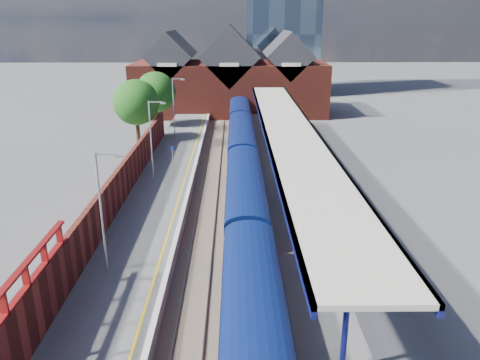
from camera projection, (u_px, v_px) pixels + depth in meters
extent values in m
plane|color=#5B5B5E|center=(228.00, 164.00, 49.46)|extent=(240.00, 240.00, 0.00)
cube|color=#473D33|center=(226.00, 198.00, 40.00)|extent=(6.00, 76.00, 0.06)
cube|color=slate|center=(201.00, 197.00, 39.94)|extent=(0.07, 76.00, 0.14)
cube|color=slate|center=(217.00, 197.00, 39.96)|extent=(0.07, 76.00, 0.14)
cube|color=slate|center=(236.00, 197.00, 39.98)|extent=(0.07, 76.00, 0.14)
cube|color=slate|center=(252.00, 196.00, 40.00)|extent=(0.07, 76.00, 0.14)
cube|color=#565659|center=(162.00, 193.00, 39.78)|extent=(5.00, 76.00, 1.00)
cube|color=#565659|center=(297.00, 192.00, 39.92)|extent=(6.00, 76.00, 1.00)
cube|color=silver|center=(189.00, 187.00, 39.64)|extent=(0.30, 76.00, 0.05)
cube|color=silver|center=(263.00, 186.00, 39.71)|extent=(0.30, 76.00, 0.05)
cube|color=yellow|center=(182.00, 187.00, 39.63)|extent=(0.14, 76.00, 0.01)
cube|color=navy|center=(254.00, 336.00, 19.66)|extent=(2.84, 16.01, 2.50)
cube|color=navy|center=(255.00, 311.00, 19.25)|extent=(2.84, 16.01, 0.60)
cube|color=navy|center=(245.00, 195.00, 35.34)|extent=(2.84, 16.01, 2.50)
cube|color=navy|center=(245.00, 179.00, 34.94)|extent=(2.84, 16.01, 0.60)
cube|color=navy|center=(242.00, 141.00, 51.03)|extent=(2.84, 16.01, 2.50)
cube|color=navy|center=(242.00, 130.00, 50.62)|extent=(2.84, 16.01, 0.60)
cube|color=navy|center=(240.00, 112.00, 66.71)|extent=(2.84, 16.01, 2.50)
cube|color=navy|center=(240.00, 103.00, 66.30)|extent=(2.84, 16.01, 0.60)
cube|color=black|center=(228.00, 158.00, 43.02)|extent=(0.04, 60.54, 0.70)
cube|color=#E54E0E|center=(228.00, 167.00, 43.28)|extent=(0.03, 55.27, 0.30)
cube|color=red|center=(228.00, 169.00, 43.37)|extent=(0.03, 55.27, 0.30)
cube|color=black|center=(239.00, 115.00, 72.53)|extent=(2.00, 2.40, 0.60)
cylinder|color=#0F135B|center=(345.00, 328.00, 18.27)|extent=(0.24, 0.24, 4.20)
cylinder|color=#0F135B|center=(322.00, 264.00, 22.99)|extent=(0.24, 0.24, 4.20)
cylinder|color=#0F135B|center=(307.00, 222.00, 27.72)|extent=(0.24, 0.24, 4.20)
cylinder|color=#0F135B|center=(297.00, 193.00, 32.44)|extent=(0.24, 0.24, 4.20)
cylinder|color=#0F135B|center=(289.00, 170.00, 37.16)|extent=(0.24, 0.24, 4.20)
cylinder|color=#0F135B|center=(282.00, 153.00, 41.89)|extent=(0.24, 0.24, 4.20)
cylinder|color=#0F135B|center=(277.00, 140.00, 46.61)|extent=(0.24, 0.24, 4.20)
cylinder|color=#0F135B|center=(273.00, 128.00, 51.34)|extent=(0.24, 0.24, 4.20)
cylinder|color=#0F135B|center=(270.00, 119.00, 56.06)|extent=(0.24, 0.24, 4.20)
cylinder|color=#0F135B|center=(267.00, 111.00, 60.78)|extent=(0.24, 0.24, 4.20)
cube|color=beige|center=(290.00, 131.00, 40.21)|extent=(4.50, 52.00, 0.25)
cube|color=#0F135B|center=(265.00, 133.00, 40.24)|extent=(0.20, 52.00, 0.55)
cube|color=#0F135B|center=(315.00, 133.00, 40.29)|extent=(0.20, 52.00, 0.55)
cylinder|color=#A5A8AA|center=(102.00, 215.00, 25.23)|extent=(0.12, 0.12, 7.00)
cube|color=#A5A8AA|center=(107.00, 154.00, 24.12)|extent=(1.20, 0.08, 0.08)
cube|color=#A5A8AA|center=(119.00, 156.00, 24.16)|extent=(0.45, 0.18, 0.12)
cylinder|color=#A5A8AA|center=(151.00, 141.00, 40.35)|extent=(0.12, 0.12, 7.00)
cube|color=#A5A8AA|center=(156.00, 102.00, 39.24)|extent=(1.20, 0.08, 0.08)
cube|color=#A5A8AA|center=(163.00, 103.00, 39.28)|extent=(0.45, 0.18, 0.12)
cylinder|color=#A5A8AA|center=(174.00, 108.00, 55.47)|extent=(0.12, 0.12, 7.00)
cube|color=#A5A8AA|center=(177.00, 79.00, 54.36)|extent=(1.20, 0.08, 0.08)
cube|color=#A5A8AA|center=(183.00, 80.00, 54.40)|extent=(0.45, 0.18, 0.12)
cylinder|color=#A5A8AA|center=(173.00, 160.00, 42.99)|extent=(0.08, 0.08, 2.50)
cube|color=#0C194C|center=(172.00, 149.00, 42.65)|extent=(0.55, 0.06, 0.35)
cube|color=maroon|center=(112.00, 198.00, 33.46)|extent=(0.35, 50.00, 2.80)
cube|color=maroon|center=(3.00, 304.00, 17.72)|extent=(0.30, 0.12, 1.00)
cube|color=maroon|center=(26.00, 276.00, 19.61)|extent=(0.30, 0.12, 1.00)
cube|color=maroon|center=(44.00, 254.00, 21.50)|extent=(0.30, 0.12, 1.00)
cube|color=maroon|center=(59.00, 235.00, 23.39)|extent=(0.30, 0.12, 1.00)
cube|color=maroon|center=(230.00, 88.00, 74.60)|extent=(30.00, 12.00, 8.00)
cube|color=#232328|center=(172.00, 55.00, 72.79)|extent=(7.13, 12.00, 7.13)
cube|color=#232328|center=(230.00, 55.00, 72.90)|extent=(9.16, 12.00, 9.16)
cube|color=#232328|center=(287.00, 54.00, 73.01)|extent=(7.13, 12.00, 7.13)
cube|color=beige|center=(167.00, 65.00, 67.41)|extent=(2.80, 0.15, 0.50)
cube|color=beige|center=(229.00, 65.00, 67.51)|extent=(2.80, 0.15, 0.50)
cube|color=beige|center=(291.00, 65.00, 67.62)|extent=(2.80, 0.15, 0.50)
cylinder|color=#382314|center=(138.00, 132.00, 54.35)|extent=(0.44, 0.44, 4.00)
sphere|color=#204D14|center=(136.00, 102.00, 53.20)|extent=(5.20, 5.20, 5.20)
sphere|color=#204D14|center=(143.00, 109.00, 52.97)|extent=(3.20, 3.20, 3.20)
cylinder|color=#382314|center=(157.00, 118.00, 61.92)|extent=(0.44, 0.44, 4.00)
sphere|color=#204D14|center=(156.00, 92.00, 60.77)|extent=(5.20, 5.20, 5.20)
sphere|color=#204D14|center=(162.00, 98.00, 60.54)|extent=(3.20, 3.20, 3.20)
imported|color=maroon|center=(333.00, 238.00, 28.80)|extent=(4.46, 2.24, 1.46)
imported|color=#A2A2A6|center=(373.00, 259.00, 26.41)|extent=(4.31, 2.47, 1.34)
imported|color=black|center=(329.00, 233.00, 29.72)|extent=(4.47, 2.10, 1.26)
imported|color=navy|center=(313.00, 197.00, 35.73)|extent=(4.58, 2.28, 1.25)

